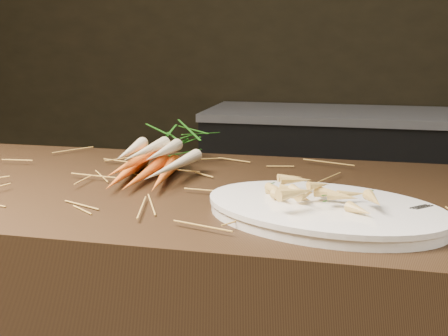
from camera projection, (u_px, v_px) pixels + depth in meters
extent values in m
cube|color=black|center=(332.00, 3.00, 3.11)|extent=(5.00, 0.04, 2.80)
cube|color=black|center=(379.00, 195.00, 2.96)|extent=(1.80, 0.60, 0.80)
cube|color=#99999E|center=(384.00, 116.00, 2.87)|extent=(1.82, 0.62, 0.04)
cone|color=orange|center=(126.00, 173.00, 1.21)|extent=(0.06, 0.27, 0.03)
cone|color=orange|center=(145.00, 174.00, 1.20)|extent=(0.04, 0.27, 0.03)
cone|color=orange|center=(164.00, 175.00, 1.20)|extent=(0.07, 0.27, 0.03)
cone|color=orange|center=(134.00, 162.00, 1.19)|extent=(0.03, 0.27, 0.03)
cone|color=beige|center=(131.00, 151.00, 1.21)|extent=(0.07, 0.25, 0.04)
cone|color=beige|center=(146.00, 151.00, 1.19)|extent=(0.03, 0.25, 0.04)
cone|color=beige|center=(163.00, 152.00, 1.19)|extent=(0.05, 0.25, 0.04)
cone|color=beige|center=(173.00, 166.00, 1.17)|extent=(0.06, 0.25, 0.03)
ellipsoid|color=#206B16|center=(173.00, 141.00, 1.42)|extent=(0.17, 0.24, 0.09)
cube|color=silver|center=(411.00, 222.00, 0.87)|extent=(0.12, 0.12, 0.00)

